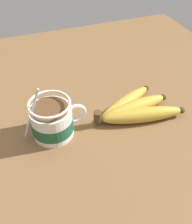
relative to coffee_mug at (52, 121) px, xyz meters
The scene contains 3 objects.
table 9.67cm from the coffee_mug, ahead, with size 113.95×113.95×2.54cm.
coffee_mug is the anchor object (origin of this frame).
banana_bunch 21.30cm from the coffee_mug, ahead, with size 23.14×15.07×4.15cm.
Camera 1 is at (-12.66, -41.03, 47.10)cm, focal length 40.00 mm.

